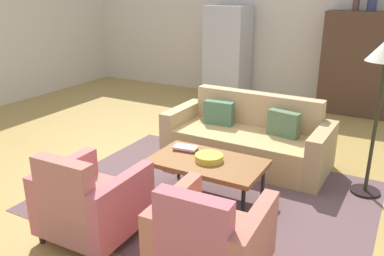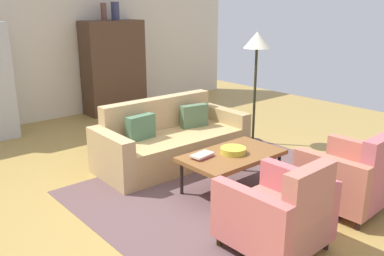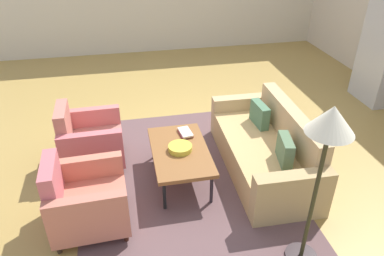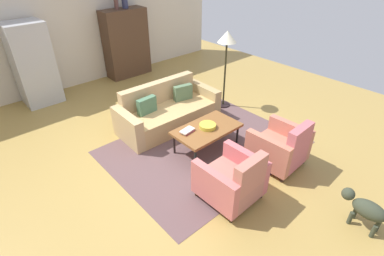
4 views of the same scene
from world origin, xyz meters
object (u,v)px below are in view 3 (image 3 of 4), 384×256
at_px(armchair_right, 83,201).
at_px(armchair_left, 88,141).
at_px(coffee_table, 180,152).
at_px(book_stack, 185,133).
at_px(floor_lamp, 328,136).
at_px(couch, 268,150).
at_px(fruit_bowl, 180,148).

bearing_deg(armchair_right, armchair_left, 177.93).
bearing_deg(coffee_table, armchair_right, -62.68).
height_order(book_stack, floor_lamp, floor_lamp).
bearing_deg(couch, armchair_right, 105.65).
relative_size(armchair_left, armchair_right, 1.00).
relative_size(coffee_table, floor_lamp, 0.70).
bearing_deg(coffee_table, armchair_left, -117.17).
distance_m(couch, book_stack, 1.12).
bearing_deg(fruit_bowl, armchair_left, -117.85).
bearing_deg(book_stack, fruit_bowl, -20.39).
bearing_deg(coffee_table, floor_lamp, 33.10).
distance_m(armchair_right, floor_lamp, 2.57).
height_order(armchair_left, floor_lamp, floor_lamp).
bearing_deg(armchair_right, floor_lamp, 65.26).
xyz_separation_m(coffee_table, book_stack, (-0.35, 0.14, 0.06)).
distance_m(armchair_right, book_stack, 1.62).
bearing_deg(book_stack, couch, 71.68).
height_order(armchair_left, book_stack, armchair_left).
bearing_deg(couch, book_stack, 73.01).
bearing_deg(floor_lamp, armchair_left, -134.37).
relative_size(coffee_table, armchair_right, 1.36).
xyz_separation_m(armchair_right, book_stack, (-0.95, 1.30, 0.13)).
height_order(couch, coffee_table, couch).
relative_size(couch, coffee_table, 1.77).
distance_m(armchair_left, fruit_bowl, 1.33).
height_order(armchair_left, fruit_bowl, armchair_left).
xyz_separation_m(armchair_right, floor_lamp, (0.89, 2.14, 1.10)).
bearing_deg(armchair_left, floor_lamp, 44.52).
xyz_separation_m(coffee_table, fruit_bowl, (0.02, 0.00, 0.07)).
height_order(armchair_right, floor_lamp, floor_lamp).
bearing_deg(book_stack, coffee_table, -21.32).
bearing_deg(armchair_left, couch, 74.57).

